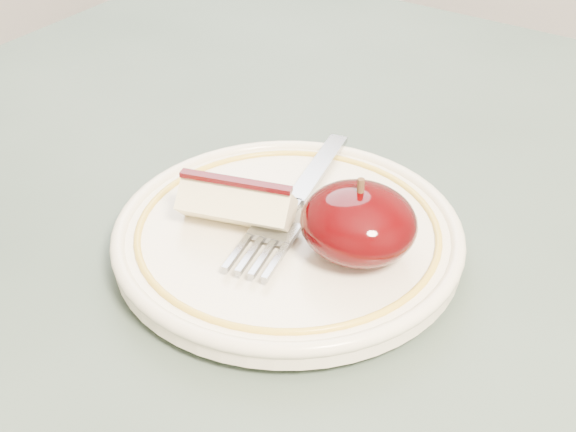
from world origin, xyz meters
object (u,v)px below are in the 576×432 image
Objects in this scene: plate at (288,235)px; fork at (295,202)px; apple_half at (358,223)px; table at (334,408)px.

plate is 1.29× the size of fork.
fork is (-0.01, 0.02, 0.01)m from plate.
apple_half is (0.04, 0.00, 0.02)m from plate.
plate is 0.02m from fork.
plate is 3.13× the size of apple_half.
apple_half is (-0.00, 0.02, 0.13)m from table.
table is 13.49× the size of apple_half.
apple_half reaches higher than fork.
plate is (-0.05, 0.02, 0.10)m from table.
apple_half is at bearing 99.55° from table.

